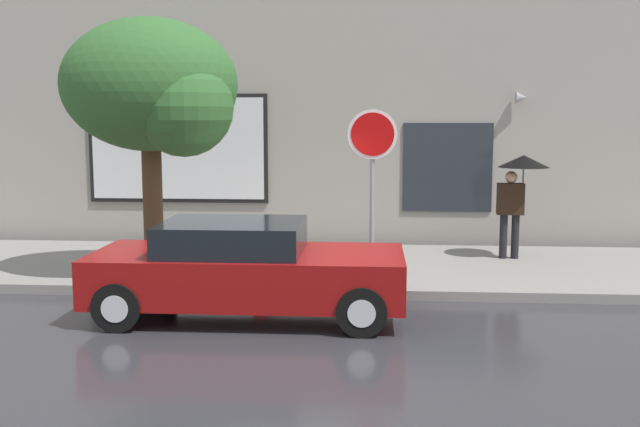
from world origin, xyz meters
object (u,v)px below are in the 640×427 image
at_px(fire_hydrant, 259,252).
at_px(pedestrian_with_umbrella, 519,178).
at_px(parked_car, 245,269).
at_px(stop_sign, 372,161).
at_px(street_tree, 156,91).

relative_size(fire_hydrant, pedestrian_with_umbrella, 0.37).
xyz_separation_m(parked_car, fire_hydrant, (-0.15, 2.22, -0.17)).
relative_size(fire_hydrant, stop_sign, 0.26).
bearing_deg(street_tree, pedestrian_with_umbrella, 18.04).
distance_m(parked_car, pedestrian_with_umbrella, 5.82).
distance_m(fire_hydrant, pedestrian_with_umbrella, 4.89).
height_order(fire_hydrant, stop_sign, stop_sign).
height_order(pedestrian_with_umbrella, stop_sign, stop_sign).
bearing_deg(street_tree, fire_hydrant, 16.91).
bearing_deg(pedestrian_with_umbrella, stop_sign, -140.39).
xyz_separation_m(street_tree, stop_sign, (3.41, -0.22, -1.08)).
bearing_deg(pedestrian_with_umbrella, parked_car, -139.55).
relative_size(parked_car, stop_sign, 1.57).
relative_size(fire_hydrant, street_tree, 0.17).
relative_size(pedestrian_with_umbrella, street_tree, 0.46).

